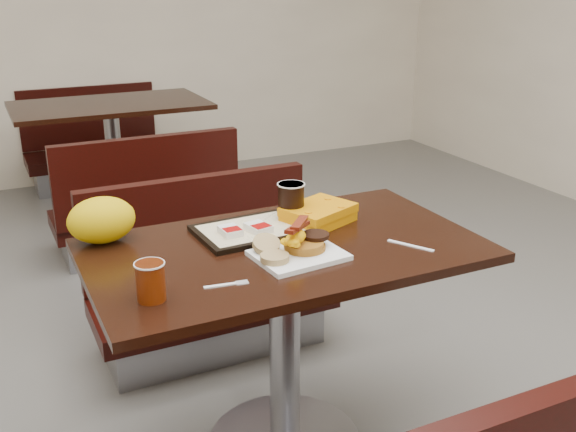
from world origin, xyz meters
name	(u,v)px	position (x,y,z in m)	size (l,w,h in m)	color
table_near	(285,352)	(0.00, 0.00, 0.38)	(1.20, 0.70, 0.75)	black
bench_near_n	(213,274)	(0.00, 0.70, 0.36)	(1.00, 0.46, 0.72)	black
table_far	(115,160)	(0.00, 2.60, 0.38)	(1.20, 0.70, 0.75)	black
bench_far_s	(141,192)	(0.00, 1.90, 0.36)	(1.00, 0.46, 0.72)	black
bench_far_n	(95,139)	(0.00, 3.30, 0.36)	(1.00, 0.46, 0.72)	black
platter	(299,255)	(0.00, -0.10, 0.76)	(0.25, 0.20, 0.02)	white
pancake_stack	(305,245)	(0.03, -0.08, 0.78)	(0.12, 0.12, 0.03)	#A6741B
sausage_patty	(316,235)	(0.07, -0.07, 0.80)	(0.08, 0.08, 0.01)	black
scrambled_eggs	(297,238)	(-0.01, -0.10, 0.81)	(0.08, 0.07, 0.04)	#FFB405
bacon_strips	(297,226)	(0.00, -0.08, 0.84)	(0.15, 0.07, 0.01)	#480F05
muffin_bottom	(275,258)	(-0.09, -0.12, 0.77)	(0.08, 0.08, 0.02)	tan
muffin_top	(266,244)	(-0.08, -0.04, 0.79)	(0.08, 0.08, 0.02)	tan
coffee_cup_near	(151,282)	(-0.46, -0.18, 0.80)	(0.07, 0.07, 0.10)	#892805
fork	(220,286)	(-0.28, -0.18, 0.75)	(0.12, 0.02, 0.00)	white
knife	(411,246)	(0.35, -0.17, 0.75)	(0.15, 0.01, 0.00)	white
condiment_syrup	(248,246)	(-0.11, 0.04, 0.76)	(0.04, 0.03, 0.01)	#A56007
condiment_ketchup	(268,231)	(0.00, 0.12, 0.75)	(0.04, 0.03, 0.01)	#8C0504
tray	(252,231)	(-0.05, 0.14, 0.76)	(0.35, 0.25, 0.02)	black
hashbrown_sleeve_left	(230,231)	(-0.13, 0.13, 0.78)	(0.06, 0.08, 0.02)	silver
hashbrown_sleeve_right	(258,228)	(-0.04, 0.11, 0.78)	(0.06, 0.08, 0.02)	silver
coffee_cup_far	(291,201)	(0.11, 0.18, 0.83)	(0.09, 0.09, 0.12)	black
clamshell	(318,214)	(0.19, 0.13, 0.78)	(0.22, 0.17, 0.06)	#CA7703
paper_bag	(102,220)	(-0.50, 0.27, 0.82)	(0.21, 0.15, 0.15)	#EAA507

